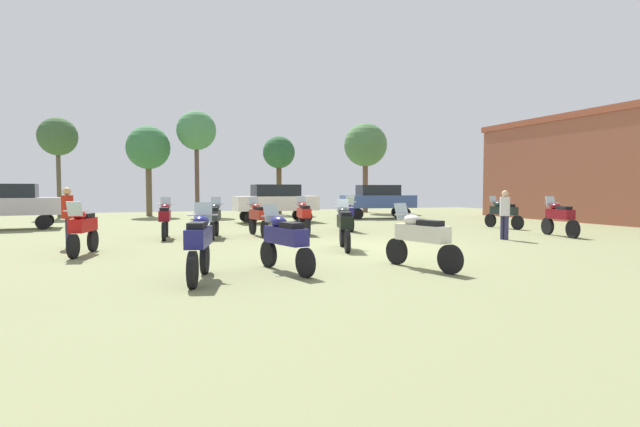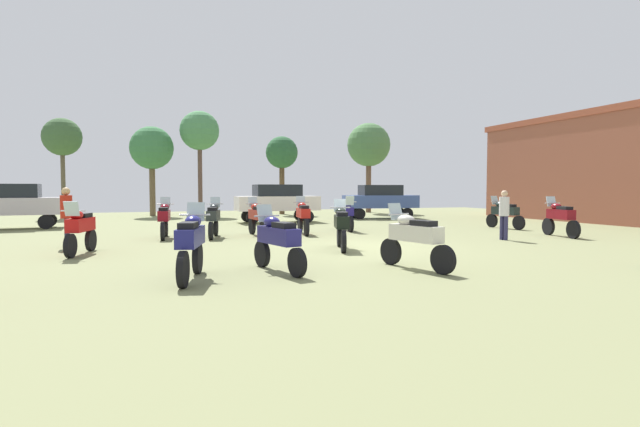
% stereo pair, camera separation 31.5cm
% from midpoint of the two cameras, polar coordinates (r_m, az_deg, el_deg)
% --- Properties ---
extents(ground_plane, '(44.00, 52.00, 0.02)m').
position_cam_midpoint_polar(ground_plane, '(14.98, 5.11, -4.01)').
color(ground_plane, '#767B51').
extents(motorcycle_1, '(0.77, 2.15, 1.51)m').
position_cam_midpoint_polar(motorcycle_1, '(9.89, -14.78, -3.30)').
color(motorcycle_1, black).
rests_on(motorcycle_1, ground).
extents(motorcycle_2, '(0.69, 2.12, 1.49)m').
position_cam_midpoint_polar(motorcycle_2, '(20.32, 25.70, -0.36)').
color(motorcycle_2, black).
rests_on(motorcycle_2, ground).
extents(motorcycle_3, '(0.76, 2.17, 1.48)m').
position_cam_midpoint_polar(motorcycle_3, '(18.20, -12.67, -0.51)').
color(motorcycle_3, black).
rests_on(motorcycle_3, ground).
extents(motorcycle_4, '(0.63, 2.13, 1.49)m').
position_cam_midpoint_polar(motorcycle_4, '(20.81, 2.63, -0.01)').
color(motorcycle_4, black).
rests_on(motorcycle_4, ground).
extents(motorcycle_5, '(0.79, 2.20, 1.46)m').
position_cam_midpoint_polar(motorcycle_5, '(11.14, 10.88, -2.68)').
color(motorcycle_5, black).
rests_on(motorcycle_5, ground).
extents(motorcycle_6, '(0.62, 2.20, 1.45)m').
position_cam_midpoint_polar(motorcycle_6, '(23.46, 20.19, 0.11)').
color(motorcycle_6, black).
rests_on(motorcycle_6, ground).
extents(motorcycle_7, '(0.62, 2.11, 1.47)m').
position_cam_midpoint_polar(motorcycle_7, '(18.64, -7.70, -0.41)').
color(motorcycle_7, black).
rests_on(motorcycle_7, ground).
extents(motorcycle_9, '(0.74, 2.06, 1.47)m').
position_cam_midpoint_polar(motorcycle_9, '(14.74, -26.43, -1.57)').
color(motorcycle_9, black).
rests_on(motorcycle_9, ground).
extents(motorcycle_10, '(0.62, 2.20, 1.48)m').
position_cam_midpoint_polar(motorcycle_10, '(18.41, -18.07, -0.54)').
color(motorcycle_10, black).
rests_on(motorcycle_10, ground).
extents(motorcycle_11, '(0.77, 2.17, 1.44)m').
position_cam_midpoint_polar(motorcycle_11, '(10.59, -4.95, -2.99)').
color(motorcycle_11, black).
rests_on(motorcycle_11, ground).
extents(motorcycle_12, '(0.63, 2.12, 1.50)m').
position_cam_midpoint_polar(motorcycle_12, '(19.13, -2.38, -0.26)').
color(motorcycle_12, black).
rests_on(motorcycle_12, ground).
extents(motorcycle_13, '(0.82, 2.08, 1.48)m').
position_cam_midpoint_polar(motorcycle_13, '(14.41, 2.26, -1.34)').
color(motorcycle_13, black).
rests_on(motorcycle_13, ground).
extents(car_1, '(4.51, 2.40, 2.00)m').
position_cam_midpoint_polar(car_1, '(29.63, 6.45, 1.71)').
color(car_1, black).
rests_on(car_1, ground).
extents(car_2, '(4.43, 2.14, 2.00)m').
position_cam_midpoint_polar(car_2, '(25.54, -32.99, 1.05)').
color(car_2, black).
rests_on(car_2, ground).
extents(car_3, '(4.30, 1.80, 2.00)m').
position_cam_midpoint_polar(car_3, '(25.99, -5.53, 1.54)').
color(car_3, black).
rests_on(car_3, ground).
extents(person_2, '(0.38, 0.38, 1.83)m').
position_cam_midpoint_polar(person_2, '(16.74, -27.81, 0.13)').
color(person_2, '#25283E').
rests_on(person_2, ground).
extents(person_3, '(0.41, 0.41, 1.73)m').
position_cam_midpoint_polar(person_3, '(18.25, 20.25, 0.29)').
color(person_3, '#2B294F').
rests_on(person_3, ground).
extents(tree_1, '(2.32, 2.32, 6.15)m').
position_cam_midpoint_polar(tree_1, '(34.48, -28.46, 7.79)').
color(tree_1, brown).
rests_on(tree_1, ground).
extents(tree_2, '(2.78, 2.78, 5.83)m').
position_cam_midpoint_polar(tree_2, '(33.96, -19.62, 7.13)').
color(tree_2, brown).
rests_on(tree_2, ground).
extents(tree_3, '(2.22, 2.22, 5.41)m').
position_cam_midpoint_polar(tree_3, '(34.32, -5.07, 6.94)').
color(tree_3, brown).
rests_on(tree_3, ground).
extents(tree_4, '(2.57, 2.57, 6.90)m').
position_cam_midpoint_polar(tree_4, '(33.65, -14.45, 9.23)').
color(tree_4, brown).
rests_on(tree_4, ground).
extents(tree_5, '(3.21, 3.21, 6.64)m').
position_cam_midpoint_polar(tree_5, '(36.92, 5.07, 7.88)').
color(tree_5, brown).
rests_on(tree_5, ground).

